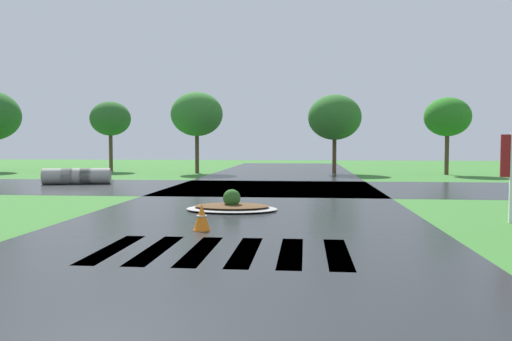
{
  "coord_description": "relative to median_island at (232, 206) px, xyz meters",
  "views": [
    {
      "loc": [
        1.62,
        -4.28,
        2.13
      ],
      "look_at": [
        0.06,
        11.71,
        1.27
      ],
      "focal_mm": 35.58,
      "sensor_mm": 36.0,
      "label": 1
    }
  ],
  "objects": [
    {
      "name": "asphalt_cross_road",
      "position": [
        0.7,
        8.39,
        -0.13
      ],
      "size": [
        90.0,
        8.91,
        0.01
      ],
      "primitive_type": "cube",
      "color": "#232628",
      "rests_on": "ground"
    },
    {
      "name": "median_island",
      "position": [
        0.0,
        0.0,
        0.0
      ],
      "size": [
        2.9,
        2.0,
        0.68
      ],
      "color": "#9E9B93",
      "rests_on": "ground"
    },
    {
      "name": "crosswalk_stripes",
      "position": [
        0.7,
        -6.04,
        -0.13
      ],
      "size": [
        4.95,
        2.87,
        0.01
      ],
      "color": "white",
      "rests_on": "ground"
    },
    {
      "name": "traffic_cone",
      "position": [
        -0.2,
        -3.69,
        0.18
      ],
      "size": [
        0.42,
        0.42,
        0.66
      ],
      "color": "orange",
      "rests_on": "ground"
    },
    {
      "name": "asphalt_roadway",
      "position": [
        0.7,
        -1.57,
        -0.13
      ],
      "size": [
        9.9,
        80.0,
        0.01
      ],
      "primitive_type": "cube",
      "color": "#232628",
      "rests_on": "ground"
    },
    {
      "name": "background_treeline",
      "position": [
        -7.84,
        20.44,
        3.97
      ],
      "size": [
        37.22,
        5.48,
        6.13
      ],
      "color": "#4C3823",
      "rests_on": "ground"
    },
    {
      "name": "drainage_pipe_stack",
      "position": [
        -9.6,
        9.58,
        0.28
      ],
      "size": [
        3.51,
        1.62,
        0.83
      ],
      "color": "#9E9B93",
      "rests_on": "ground"
    }
  ]
}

